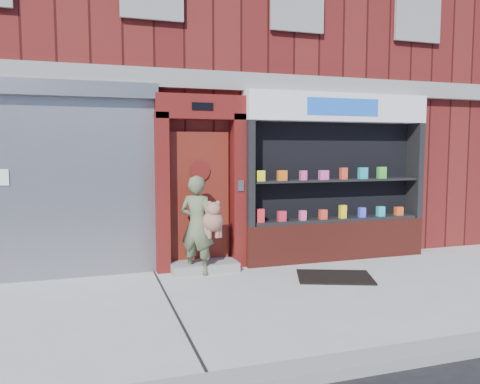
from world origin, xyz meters
name	(u,v)px	position (x,y,z in m)	size (l,w,h in m)	color
ground	(286,297)	(0.00, 0.00, 0.00)	(80.00, 80.00, 0.00)	#9E9E99
curb	(379,361)	(0.00, -2.15, 0.06)	(60.00, 0.30, 0.12)	gray
building	(192,69)	(0.00, 5.99, 4.00)	(12.00, 8.16, 8.00)	#521312
shutter_bay	(56,168)	(-3.00, 1.93, 1.72)	(3.10, 0.30, 3.04)	gray
red_door_bay	(201,183)	(-0.75, 1.86, 1.46)	(1.52, 0.58, 2.90)	#52100E
pharmacy_bay	(336,184)	(1.75, 1.81, 1.37)	(3.50, 0.41, 3.00)	maroon
woman	(199,224)	(-0.86, 1.53, 0.81)	(0.75, 0.66, 1.60)	#55603F
doormat	(335,277)	(1.11, 0.65, 0.01)	(1.15, 0.80, 0.03)	black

